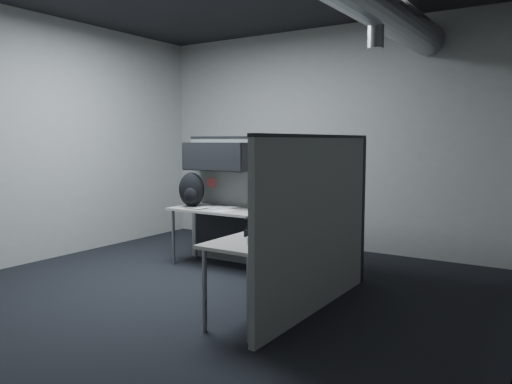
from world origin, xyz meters
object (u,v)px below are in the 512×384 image
Objects in this scene: phone at (259,231)px; backpack at (191,190)px; monitor at (323,194)px; desk at (259,227)px; keyboard at (267,219)px.

phone is 0.53× the size of backpack.
monitor is 1.39× the size of backpack.
backpack is at bearing 168.52° from desk.
desk is at bearing -26.80° from backpack.
backpack reaches higher than phone.
keyboard is 1.07× the size of backpack.
phone is (-0.05, -1.23, -0.23)m from monitor.
backpack is at bearing 151.44° from phone.
monitor is 0.69m from keyboard.
monitor is 1.81m from backpack.
monitor is at bearing 60.49° from keyboard.
phone is at bearing -48.66° from backpack.
desk is at bearing 152.14° from keyboard.
phone is (0.37, -0.74, 0.02)m from keyboard.
backpack is at bearing 165.50° from monitor.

